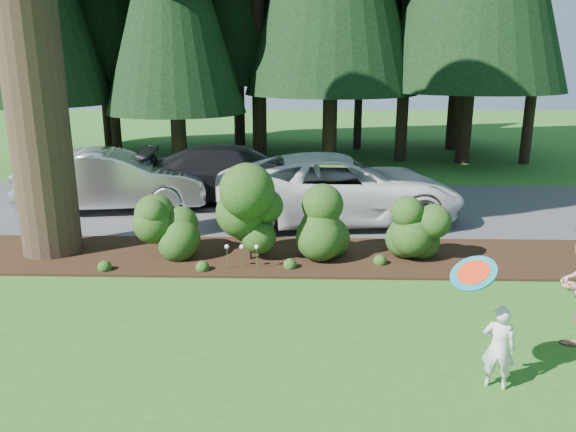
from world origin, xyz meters
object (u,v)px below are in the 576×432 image
Objects in this scene: child at (499,347)px; frisbee at (474,273)px; car_silver_wagon at (114,180)px; car_white_suv at (339,188)px; car_dark_suv at (238,173)px.

frisbee is (-0.45, -0.14, 1.07)m from child.
car_silver_wagon is 11.71m from child.
frisbee reaches higher than car_silver_wagon.
frisbee is (1.15, -7.83, 0.73)m from car_white_suv.
car_dark_suv is 10.90m from frisbee.
car_white_suv is 10.58× the size of frisbee.
car_dark_suv is (-2.90, 2.26, -0.07)m from car_white_suv.
car_silver_wagon is 8.47× the size of frisbee.
child is at bearing -161.94° from car_dark_suv.
child is at bearing -147.58° from car_silver_wagon.
car_white_suv reaches higher than car_silver_wagon.
frisbee is at bearing -164.43° from car_dark_suv.
car_white_suv is 1.13× the size of car_dark_suv.
car_white_suv is 7.95m from frisbee.
child is at bearing 17.36° from frisbee.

